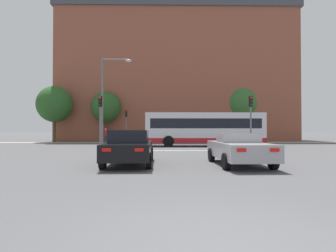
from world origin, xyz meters
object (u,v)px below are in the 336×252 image
at_px(street_lamp_junction, 107,93).
at_px(pedestrian_walking_east, 257,134).
at_px(bus_crossing_lead, 204,128).
at_px(traffic_light_near_right, 251,114).
at_px(traffic_light_near_left, 100,114).
at_px(car_saloon_left, 130,147).
at_px(traffic_light_far_right, 215,122).
at_px(car_roadster_right, 239,149).
at_px(traffic_light_far_left, 126,121).
at_px(pedestrian_waiting, 106,134).

xyz_separation_m(street_lamp_junction, pedestrian_walking_east, (16.06, 10.35, -3.61)).
relative_size(bus_crossing_lead, pedestrian_walking_east, 6.59).
bearing_deg(traffic_light_near_right, traffic_light_near_left, -178.27).
bearing_deg(street_lamp_junction, car_saloon_left, -72.65).
distance_m(car_saloon_left, traffic_light_far_right, 21.59).
xyz_separation_m(car_roadster_right, traffic_light_far_left, (-7.75, 20.41, 1.95)).
relative_size(traffic_light_far_left, street_lamp_junction, 0.52).
relative_size(car_saloon_left, traffic_light_near_right, 1.08).
bearing_deg(car_roadster_right, pedestrian_walking_east, 66.80).
relative_size(traffic_light_near_right, pedestrian_walking_east, 2.45).
height_order(traffic_light_far_left, traffic_light_near_left, traffic_light_near_left).
relative_size(traffic_light_near_left, pedestrian_waiting, 2.35).
distance_m(car_saloon_left, car_roadster_right, 4.72).
bearing_deg(bus_crossing_lead, traffic_light_near_left, -58.97).
relative_size(traffic_light_far_right, traffic_light_near_left, 0.91).
relative_size(traffic_light_far_left, traffic_light_near_right, 0.95).
relative_size(traffic_light_far_left, pedestrian_walking_east, 2.34).
height_order(car_saloon_left, traffic_light_far_right, traffic_light_far_right).
height_order(car_roadster_right, traffic_light_far_right, traffic_light_far_right).
height_order(car_saloon_left, bus_crossing_lead, bus_crossing_lead).
distance_m(car_roadster_right, traffic_light_near_left, 11.79).
distance_m(car_saloon_left, pedestrian_waiting, 20.54).
distance_m(traffic_light_far_left, traffic_light_far_right, 10.74).
bearing_deg(traffic_light_far_left, traffic_light_near_right, -45.97).
xyz_separation_m(traffic_light_near_left, street_lamp_junction, (0.14, 1.86, 1.85)).
bearing_deg(street_lamp_junction, traffic_light_near_left, -94.21).
height_order(car_saloon_left, traffic_light_far_left, traffic_light_far_left).
distance_m(traffic_light_far_left, traffic_light_near_left, 11.97).
height_order(traffic_light_near_left, pedestrian_waiting, traffic_light_near_left).
xyz_separation_m(traffic_light_far_right, traffic_light_near_right, (0.49, -11.58, 0.25)).
distance_m(car_saloon_left, street_lamp_junction, 11.17).
xyz_separation_m(car_roadster_right, pedestrian_waiting, (-10.13, 20.09, 0.32)).
height_order(traffic_light_far_left, street_lamp_junction, street_lamp_junction).
bearing_deg(traffic_light_far_right, traffic_light_far_left, 179.76).
bearing_deg(traffic_light_near_right, street_lamp_junction, 172.39).
relative_size(bus_crossing_lead, traffic_light_near_left, 2.72).
bearing_deg(car_saloon_left, bus_crossing_lead, 66.98).
height_order(bus_crossing_lead, traffic_light_far_left, traffic_light_far_left).
relative_size(car_saloon_left, traffic_light_far_right, 1.20).
bearing_deg(pedestrian_waiting, pedestrian_walking_east, -169.53).
distance_m(bus_crossing_lead, pedestrian_walking_east, 10.38).
bearing_deg(car_saloon_left, street_lamp_junction, 106.13).
bearing_deg(car_saloon_left, traffic_light_near_right, 44.85).
bearing_deg(traffic_light_far_left, pedestrian_waiting, -172.42).
height_order(car_saloon_left, pedestrian_walking_east, pedestrian_walking_east).
distance_m(traffic_light_far_left, pedestrian_walking_east, 16.06).
relative_size(car_roadster_right, pedestrian_walking_east, 2.61).
distance_m(car_roadster_right, traffic_light_far_left, 21.92).
bearing_deg(bus_crossing_lead, car_roadster_right, -2.61).
bearing_deg(pedestrian_walking_east, traffic_light_near_right, 25.81).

